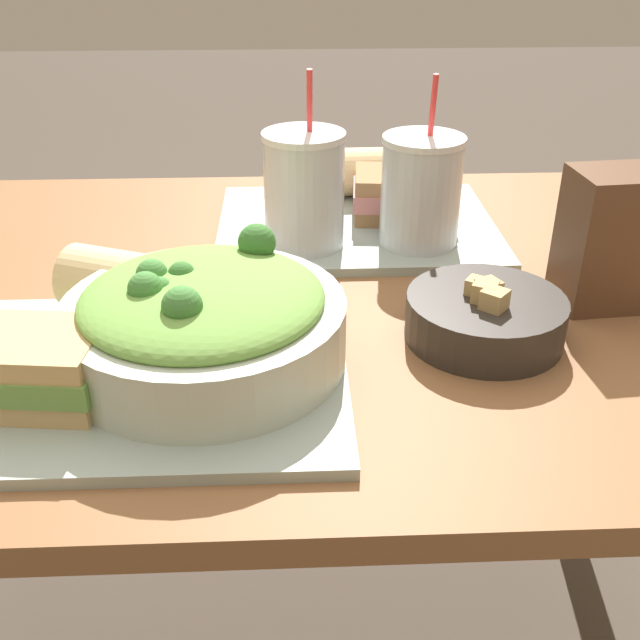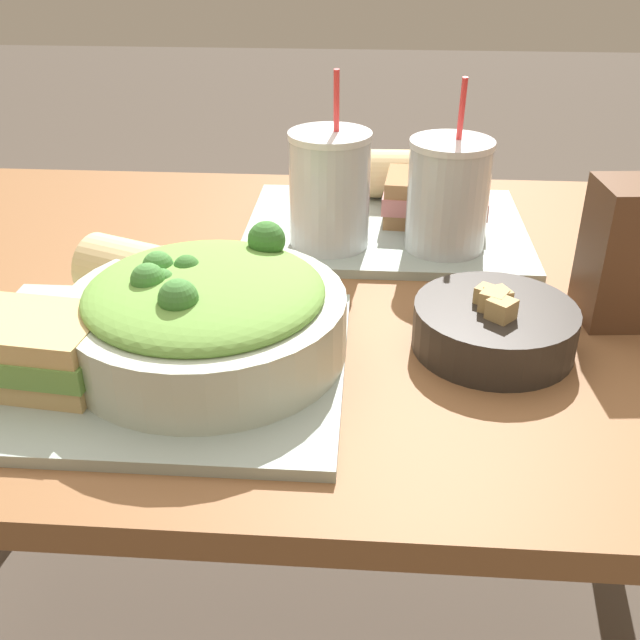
# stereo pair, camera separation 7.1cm
# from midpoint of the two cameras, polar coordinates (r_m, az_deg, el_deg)

# --- Properties ---
(dining_table) EXTENTS (1.31, 0.82, 0.72)m
(dining_table) POSITION_cam_midpoint_polar(r_m,az_deg,el_deg) (0.95, -0.73, -2.64)
(dining_table) COLOR brown
(dining_table) RESTS_ON ground_plane
(tray_near) EXTENTS (0.38, 0.30, 0.01)m
(tray_near) POSITION_cam_midpoint_polar(r_m,az_deg,el_deg) (0.75, -10.20, -3.45)
(tray_near) COLOR #99A89E
(tray_near) RESTS_ON dining_table
(tray_far) EXTENTS (0.38, 0.30, 0.01)m
(tray_far) POSITION_cam_midpoint_polar(r_m,az_deg,el_deg) (1.06, 6.96, 6.93)
(tray_far) COLOR #99A89E
(tray_far) RESTS_ON dining_table
(salad_bowl) EXTENTS (0.27, 0.27, 0.11)m
(salad_bowl) POSITION_cam_midpoint_polar(r_m,az_deg,el_deg) (0.72, -5.91, 0.51)
(salad_bowl) COLOR beige
(salad_bowl) RESTS_ON tray_near
(soup_bowl) EXTENTS (0.17, 0.17, 0.07)m
(soup_bowl) POSITION_cam_midpoint_polar(r_m,az_deg,el_deg) (0.79, 15.69, -0.48)
(soup_bowl) COLOR #2D2823
(soup_bowl) RESTS_ON dining_table
(sandwich_near) EXTENTS (0.16, 0.11, 0.06)m
(sandwich_near) POSITION_cam_midpoint_polar(r_m,az_deg,el_deg) (0.73, -18.94, -2.15)
(sandwich_near) COLOR tan
(sandwich_near) RESTS_ON tray_near
(baguette_near) EXTENTS (0.16, 0.12, 0.07)m
(baguette_near) POSITION_cam_midpoint_polar(r_m,az_deg,el_deg) (0.83, -10.70, 3.23)
(baguette_near) COLOR #DBBC84
(baguette_near) RESTS_ON tray_near
(sandwich_far) EXTENTS (0.15, 0.11, 0.06)m
(sandwich_far) POSITION_cam_midpoint_polar(r_m,az_deg,el_deg) (1.07, 10.71, 9.04)
(sandwich_far) COLOR olive
(sandwich_far) RESTS_ON tray_far
(baguette_far) EXTENTS (0.11, 0.07, 0.07)m
(baguette_far) POSITION_cam_midpoint_polar(r_m,az_deg,el_deg) (1.15, 8.02, 10.93)
(baguette_far) COLOR #DBBC84
(baguette_far) RESTS_ON tray_far
(drink_cup_dark) EXTENTS (0.10, 0.10, 0.22)m
(drink_cup_dark) POSITION_cam_midpoint_polar(r_m,az_deg,el_deg) (0.96, 2.89, 9.58)
(drink_cup_dark) COLOR silver
(drink_cup_dark) RESTS_ON tray_far
(drink_cup_red) EXTENTS (0.10, 0.10, 0.22)m
(drink_cup_red) POSITION_cam_midpoint_polar(r_m,az_deg,el_deg) (0.97, 11.82, 9.01)
(drink_cup_red) COLOR silver
(drink_cup_red) RESTS_ON tray_far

